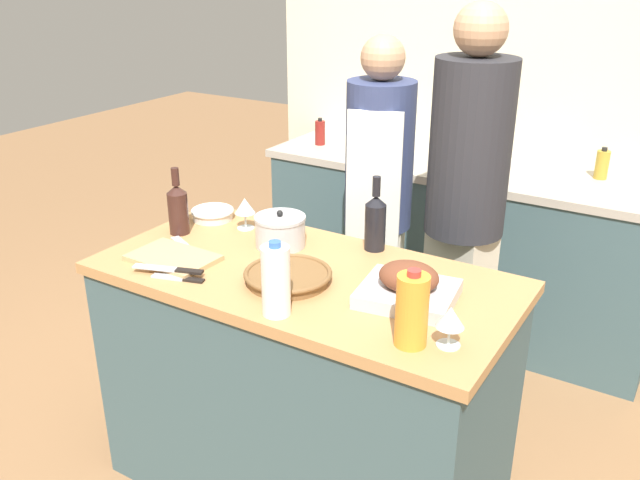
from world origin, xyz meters
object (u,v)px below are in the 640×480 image
wine_glass_left (450,318)px  stand_mixer (459,139)px  wine_bottle_dark (375,221)px  condiment_bottle_extra (440,142)px  wine_glass_right (245,207)px  juice_jug (412,310)px  knife_chef (170,269)px  knife_bread (184,245)px  knife_paring (180,279)px  mixing_bowl (213,213)px  condiment_bottle_tall (320,133)px  milk_jug (276,280)px  person_cook_aproned (378,199)px  condiment_bottle_short (602,164)px  person_cook_guest (466,200)px  roasting_pan (408,287)px  cutting_board (173,258)px  stock_pot (280,231)px  wine_bottle_green (178,208)px  wicker_basket (288,276)px

wine_glass_left → stand_mixer: size_ratio=0.37×
wine_bottle_dark → condiment_bottle_extra: (-0.29, 1.32, -0.04)m
wine_glass_right → juice_jug: bearing=-26.0°
knife_chef → condiment_bottle_extra: bearing=84.0°
knife_bread → stand_mixer: (0.47, 1.56, 0.13)m
knife_paring → knife_chef: bearing=169.2°
mixing_bowl → condiment_bottle_tall: size_ratio=1.14×
milk_jug → person_cook_aproned: (-0.23, 1.12, -0.13)m
milk_jug → wine_glass_right: (-0.50, 0.50, -0.02)m
knife_chef → condiment_bottle_short: 2.17m
mixing_bowl → person_cook_guest: size_ratio=0.10×
knife_bread → condiment_bottle_short: (1.15, 1.71, 0.06)m
roasting_pan → knife_paring: (-0.71, -0.26, -0.05)m
knife_paring → condiment_bottle_extra: (0.15, 1.89, 0.07)m
knife_bread → condiment_bottle_short: bearing=56.1°
knife_paring → condiment_bottle_tall: bearing=106.8°
wine_glass_right → knife_paring: size_ratio=0.68×
cutting_board → mixing_bowl: mixing_bowl is taller
stock_pot → knife_chef: stock_pot is taller
stand_mixer → person_cook_aproned: person_cook_aproned is taller
wine_bottle_green → knife_chef: 0.39m
person_cook_guest → condiment_bottle_tall: bearing=167.1°
knife_chef → cutting_board: bearing=129.3°
wine_glass_left → knife_bread: bearing=172.9°
stand_mixer → condiment_bottle_short: 0.70m
juice_jug → stock_pot: bearing=151.6°
roasting_pan → condiment_bottle_tall: size_ratio=2.10×
condiment_bottle_extra → wine_bottle_dark: bearing=-77.6°
juice_jug → stand_mixer: size_ratio=0.69×
stand_mixer → condiment_bottle_extra: bearing=144.5°
wine_bottle_green → wine_glass_right: 0.26m
wine_bottle_green → stand_mixer: (0.57, 1.47, 0.03)m
knife_chef → roasting_pan: bearing=18.4°
wine_glass_left → condiment_bottle_short: bearing=88.4°
knife_bread → mixing_bowl: bearing=108.3°
condiment_bottle_extra → milk_jug: bearing=-82.1°
person_cook_guest → juice_jug: bearing=-59.3°
stock_pot → condiment_bottle_tall: 1.49m
condiment_bottle_tall → condiment_bottle_extra: size_ratio=0.90×
wicker_basket → stand_mixer: stand_mixer is taller
knife_paring → condiment_bottle_short: (0.97, 1.93, 0.06)m
person_cook_guest → person_cook_aproned: bearing=-166.0°
wine_bottle_green → condiment_bottle_short: wine_bottle_green is taller
cutting_board → milk_jug: milk_jug is taller
person_cook_guest → condiment_bottle_short: bearing=84.6°
person_cook_aproned → condiment_bottle_tall: bearing=119.7°
knife_chef → knife_paring: knife_chef is taller
wine_bottle_dark → wicker_basket: bearing=-106.5°
mixing_bowl → juice_jug: (1.10, -0.46, 0.08)m
wine_bottle_dark → knife_bread: (-0.62, -0.35, -0.11)m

